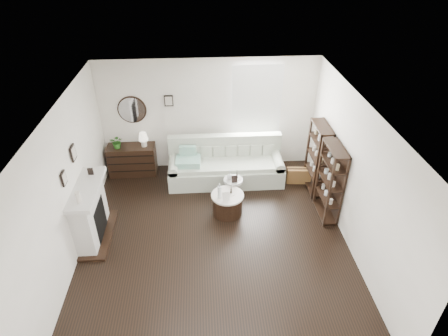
{
  "coord_description": "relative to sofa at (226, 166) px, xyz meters",
  "views": [
    {
      "loc": [
        -0.18,
        -5.26,
        5.09
      ],
      "look_at": [
        0.23,
        0.8,
        1.13
      ],
      "focal_mm": 30.0,
      "sensor_mm": 36.0,
      "label": 1
    }
  ],
  "objects": [
    {
      "name": "sofa",
      "position": [
        0.0,
        0.0,
        0.0
      ],
      "size": [
        2.63,
        0.91,
        1.02
      ],
      "color": "#B6BFAA",
      "rests_on": "ground"
    },
    {
      "name": "shelf_unit_far",
      "position": [
        1.98,
        -0.53,
        0.46
      ],
      "size": [
        0.3,
        0.8,
        1.6
      ],
      "color": "black",
      "rests_on": "ground"
    },
    {
      "name": "dresser",
      "position": [
        -2.21,
        0.39,
        0.03
      ],
      "size": [
        1.11,
        0.48,
        0.74
      ],
      "color": "black",
      "rests_on": "ground"
    },
    {
      "name": "room",
      "position": [
        0.38,
        0.62,
        1.26
      ],
      "size": [
        5.5,
        5.5,
        5.5
      ],
      "color": "black",
      "rests_on": "ground"
    },
    {
      "name": "card_frame_ped",
      "position": [
        0.13,
        -0.89,
        0.25
      ],
      "size": [
        0.13,
        0.06,
        0.16
      ],
      "primitive_type": "cube",
      "rotation": [
        -0.21,
        0.0,
        0.09
      ],
      "color": "black",
      "rests_on": "pedestal_table"
    },
    {
      "name": "quilt",
      "position": [
        -0.86,
        -0.13,
        0.26
      ],
      "size": [
        0.57,
        0.48,
        0.14
      ],
      "primitive_type": "cube",
      "rotation": [
        0.0,
        0.0,
        -0.05
      ],
      "color": "#248467",
      "rests_on": "sofa"
    },
    {
      "name": "drum_table",
      "position": [
        -0.05,
        -1.27,
        -0.1
      ],
      "size": [
        0.67,
        0.67,
        0.47
      ],
      "rotation": [
        0.0,
        0.0,
        0.28
      ],
      "color": "black",
      "rests_on": "ground"
    },
    {
      "name": "fireplace",
      "position": [
        -2.67,
        -1.78,
        0.2
      ],
      "size": [
        0.5,
        1.4,
        1.84
      ],
      "color": "silver",
      "rests_on": "ground"
    },
    {
      "name": "card_frame_drum",
      "position": [
        -0.1,
        -1.44,
        0.22
      ],
      "size": [
        0.15,
        0.08,
        0.19
      ],
      "primitive_type": "cube",
      "rotation": [
        -0.21,
        0.0,
        0.16
      ],
      "color": "silver",
      "rests_on": "drum_table"
    },
    {
      "name": "pedestal_table",
      "position": [
        0.11,
        -0.78,
        0.13
      ],
      "size": [
        0.42,
        0.42,
        0.51
      ],
      "rotation": [
        0.0,
        0.0,
        -0.12
      ],
      "color": "silver",
      "rests_on": "ground"
    },
    {
      "name": "shelf_unit_near",
      "position": [
        1.98,
        -1.43,
        0.46
      ],
      "size": [
        0.3,
        0.8,
        1.6
      ],
      "color": "black",
      "rests_on": "ground"
    },
    {
      "name": "bottle_drum",
      "position": [
        -0.22,
        -1.34,
        0.29
      ],
      "size": [
        0.08,
        0.08,
        0.33
      ],
      "primitive_type": "cylinder",
      "color": "silver",
      "rests_on": "drum_table"
    },
    {
      "name": "table_lamp",
      "position": [
        -1.88,
        0.39,
        0.57
      ],
      "size": [
        0.23,
        0.23,
        0.35
      ],
      "primitive_type": null,
      "rotation": [
        0.0,
        0.0,
        -0.03
      ],
      "color": "beige",
      "rests_on": "dresser"
    },
    {
      "name": "suitcase",
      "position": [
        1.69,
        -0.27,
        -0.16
      ],
      "size": [
        0.56,
        0.23,
        0.37
      ],
      "primitive_type": "cube",
      "rotation": [
        0.0,
        0.0,
        -0.09
      ],
      "color": "brown",
      "rests_on": "ground"
    },
    {
      "name": "eiffel_drum",
      "position": [
        0.02,
        -1.22,
        0.22
      ],
      "size": [
        0.14,
        0.14,
        0.19
      ],
      "primitive_type": null,
      "rotation": [
        0.0,
        0.0,
        0.29
      ],
      "color": "black",
      "rests_on": "drum_table"
    },
    {
      "name": "flask_ped",
      "position": [
        0.03,
        -0.76,
        0.28
      ],
      "size": [
        0.12,
        0.12,
        0.23
      ],
      "primitive_type": null,
      "color": "silver",
      "rests_on": "pedestal_table"
    },
    {
      "name": "eiffel_ped",
      "position": [
        0.19,
        -0.75,
        0.26
      ],
      "size": [
        0.13,
        0.13,
        0.19
      ],
      "primitive_type": null,
      "rotation": [
        0.0,
        0.0,
        0.15
      ],
      "color": "black",
      "rests_on": "pedestal_table"
    },
    {
      "name": "potted_plant",
      "position": [
        -2.48,
        0.34,
        0.56
      ],
      "size": [
        0.31,
        0.27,
        0.32
      ],
      "primitive_type": "imported",
      "rotation": [
        0.0,
        0.0,
        -0.08
      ],
      "color": "#26601B",
      "rests_on": "dresser"
    }
  ]
}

